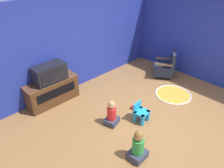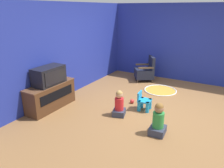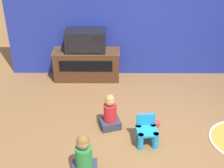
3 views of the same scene
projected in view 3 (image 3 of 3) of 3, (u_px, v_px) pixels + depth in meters
The scene contains 8 objects.
ground_plane at pixel (167, 147), 4.74m from camera, with size 30.00×30.00×0.00m, color olive.
wall_back at pixel (146, 15), 6.23m from camera, with size 5.63×0.12×2.56m.
tv_cabinet at pixel (87, 64), 6.45m from camera, with size 1.36×0.45×0.64m.
television at pixel (86, 41), 6.18m from camera, with size 0.79×0.43×0.43m.
yellow_kid_chair at pixel (147, 133), 4.72m from camera, with size 0.34×0.33×0.46m.
child_watching_left at pixel (110, 114), 5.03m from camera, with size 0.38×0.36×0.62m.
child_watching_center at pixel (84, 158), 4.11m from camera, with size 0.36×0.32×0.67m.
toy_ball at pixel (157, 124), 5.15m from camera, with size 0.11×0.11×0.11m.
Camera 3 is at (-0.82, -3.64, 3.19)m, focal length 50.00 mm.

